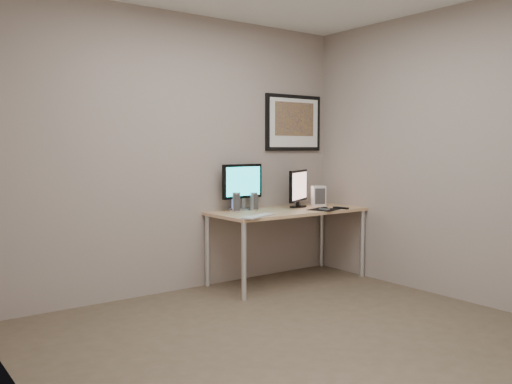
# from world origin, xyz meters

# --- Properties ---
(floor) EXTENTS (3.60, 3.60, 0.00)m
(floor) POSITION_xyz_m (0.00, 0.00, 0.00)
(floor) COLOR #4D4030
(floor) RESTS_ON ground
(room) EXTENTS (3.60, 3.60, 3.60)m
(room) POSITION_xyz_m (0.00, 0.45, 1.64)
(room) COLOR white
(room) RESTS_ON ground
(desk) EXTENTS (1.60, 0.70, 0.73)m
(desk) POSITION_xyz_m (1.00, 1.35, 0.66)
(desk) COLOR #A68450
(desk) RESTS_ON floor
(framed_art) EXTENTS (0.75, 0.04, 0.60)m
(framed_art) POSITION_xyz_m (1.35, 1.68, 1.62)
(framed_art) COLOR black
(framed_art) RESTS_ON room
(monitor_large) EXTENTS (0.50, 0.19, 0.46)m
(monitor_large) POSITION_xyz_m (0.62, 1.61, 0.99)
(monitor_large) COLOR #B0B0B5
(monitor_large) RESTS_ON desk
(monitor_tv) EXTENTS (0.44, 0.28, 0.39)m
(monitor_tv) POSITION_xyz_m (1.22, 1.45, 0.94)
(monitor_tv) COLOR black
(monitor_tv) RESTS_ON desk
(speaker_left) EXTENTS (0.10, 0.10, 0.19)m
(speaker_left) POSITION_xyz_m (0.48, 1.50, 0.83)
(speaker_left) COLOR #B0B0B5
(speaker_left) RESTS_ON desk
(speaker_right) EXTENTS (0.07, 0.07, 0.18)m
(speaker_right) POSITION_xyz_m (0.68, 1.49, 0.82)
(speaker_right) COLOR #B0B0B5
(speaker_right) RESTS_ON desk
(phone_dock) EXTENTS (0.08, 0.08, 0.13)m
(phone_dock) POSITION_xyz_m (0.48, 1.54, 0.80)
(phone_dock) COLOR black
(phone_dock) RESTS_ON desk
(keyboard) EXTENTS (0.43, 0.26, 0.01)m
(keyboard) POSITION_xyz_m (0.42, 1.07, 0.74)
(keyboard) COLOR silver
(keyboard) RESTS_ON desk
(mousepad) EXTENTS (0.35, 0.34, 0.00)m
(mousepad) POSITION_xyz_m (1.30, 1.14, 0.73)
(mousepad) COLOR black
(mousepad) RESTS_ON desk
(mouse) EXTENTS (0.06, 0.10, 0.03)m
(mouse) POSITION_xyz_m (1.26, 1.10, 0.75)
(mouse) COLOR black
(mouse) RESTS_ON mousepad
(remote) EXTENTS (0.08, 0.17, 0.02)m
(remote) POSITION_xyz_m (1.49, 1.09, 0.74)
(remote) COLOR black
(remote) RESTS_ON desk
(fan_unit) EXTENTS (0.17, 0.15, 0.21)m
(fan_unit) POSITION_xyz_m (1.51, 1.45, 0.84)
(fan_unit) COLOR silver
(fan_unit) RESTS_ON desk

